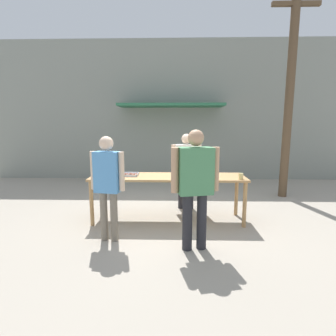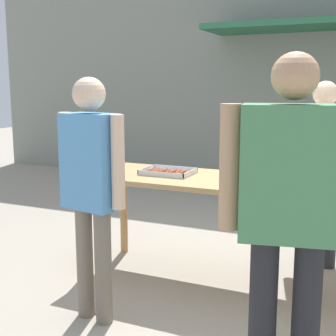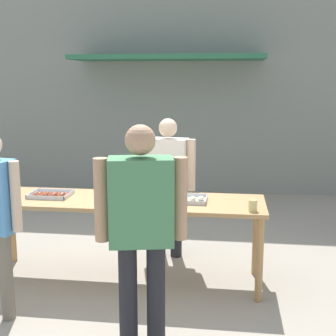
# 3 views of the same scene
# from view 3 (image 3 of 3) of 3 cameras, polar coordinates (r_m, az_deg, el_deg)

# --- Properties ---
(ground_plane) EXTENTS (24.00, 24.00, 0.00)m
(ground_plane) POSITION_cam_3_polar(r_m,az_deg,el_deg) (5.05, -5.38, -13.30)
(ground_plane) COLOR #A39989
(building_facade_back) EXTENTS (12.00, 1.11, 4.50)m
(building_facade_back) POSITION_cam_3_polar(r_m,az_deg,el_deg) (8.53, 0.44, 12.21)
(building_facade_back) COLOR gray
(building_facade_back) RESTS_ON ground
(serving_table) EXTENTS (2.86, 0.76, 0.86)m
(serving_table) POSITION_cam_3_polar(r_m,az_deg,el_deg) (4.78, -5.54, -4.82)
(serving_table) COLOR tan
(serving_table) RESTS_ON ground
(food_tray_sausages) EXTENTS (0.41, 0.31, 0.04)m
(food_tray_sausages) POSITION_cam_3_polar(r_m,az_deg,el_deg) (5.00, -14.09, -3.21)
(food_tray_sausages) COLOR silver
(food_tray_sausages) RESTS_ON serving_table
(food_tray_buns) EXTENTS (0.44, 0.32, 0.06)m
(food_tray_buns) POSITION_cam_3_polar(r_m,az_deg,el_deg) (4.67, 1.97, -3.78)
(food_tray_buns) COLOR silver
(food_tray_buns) RESTS_ON serving_table
(beer_cup) EXTENTS (0.08, 0.08, 0.11)m
(beer_cup) POSITION_cam_3_polar(r_m,az_deg,el_deg) (4.38, 10.30, -4.52)
(beer_cup) COLOR #DBC67A
(beer_cup) RESTS_ON serving_table
(person_server_behind_table) EXTENTS (0.64, 0.30, 1.62)m
(person_server_behind_table) POSITION_cam_3_polar(r_m,az_deg,el_deg) (5.37, 0.00, -1.02)
(person_server_behind_table) COLOR #232328
(person_server_behind_table) RESTS_ON ground
(person_customer_with_cup) EXTENTS (0.68, 0.36, 1.74)m
(person_customer_with_cup) POSITION_cam_3_polar(r_m,az_deg,el_deg) (3.53, -3.29, -6.29)
(person_customer_with_cup) COLOR #232328
(person_customer_with_cup) RESTS_ON ground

